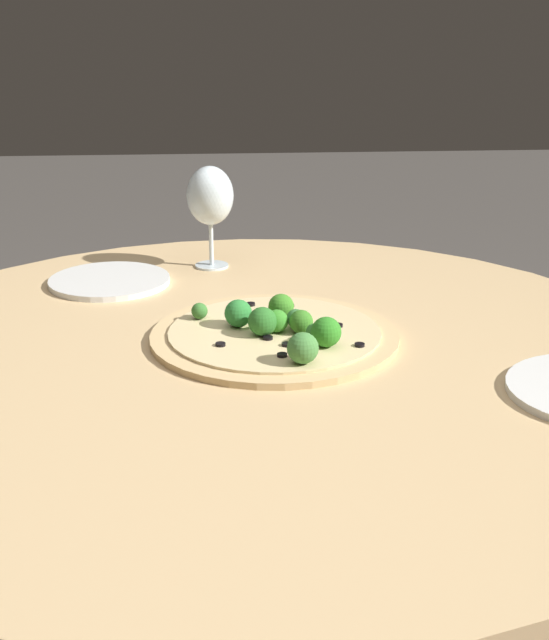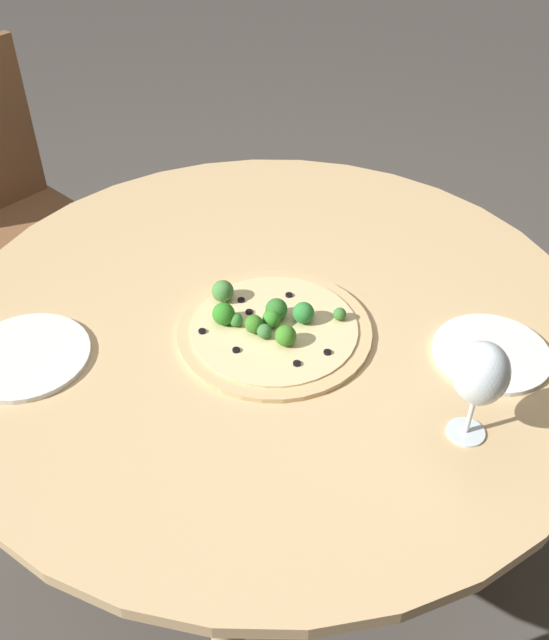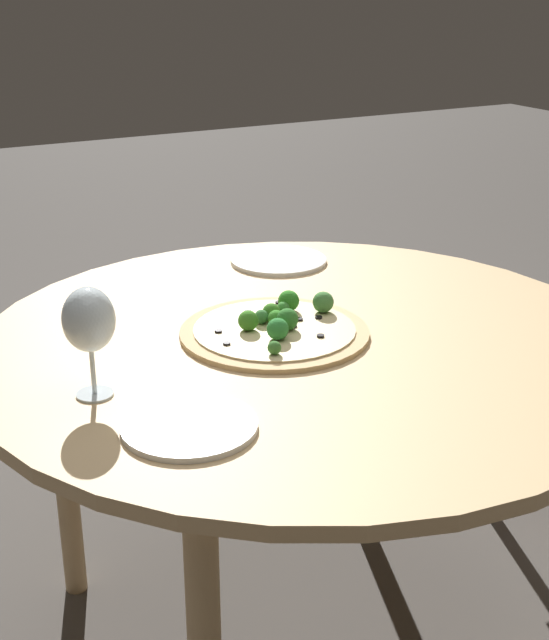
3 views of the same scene
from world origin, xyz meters
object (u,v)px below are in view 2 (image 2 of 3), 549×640
object	(u,v)px
wine_glass	(481,375)
plate_near	(491,353)
plate_far	(26,356)
pizza	(272,326)
chair	(8,213)

from	to	relation	value
wine_glass	plate_near	distance (m)	0.23
plate_far	plate_near	bearing A→B (deg)	52.28
wine_glass	plate_near	size ratio (longest dim) A/B	0.89
wine_glass	plate_far	distance (m)	0.77
pizza	plate_near	bearing A→B (deg)	42.40
wine_glass	plate_far	xyz separation A→B (m)	(-0.60, -0.48, -0.12)
pizza	plate_near	distance (m)	0.40
pizza	wine_glass	bearing A→B (deg)	13.26
chair	wine_glass	world-z (taller)	chair
chair	wine_glass	size ratio (longest dim) A/B	5.07
plate_near	plate_far	xyz separation A→B (m)	(-0.51, -0.65, 0.00)
chair	plate_near	size ratio (longest dim) A/B	4.51
chair	plate_far	bearing A→B (deg)	-116.61
plate_far	pizza	bearing A→B (deg)	61.14
chair	plate_near	bearing A→B (deg)	-82.63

